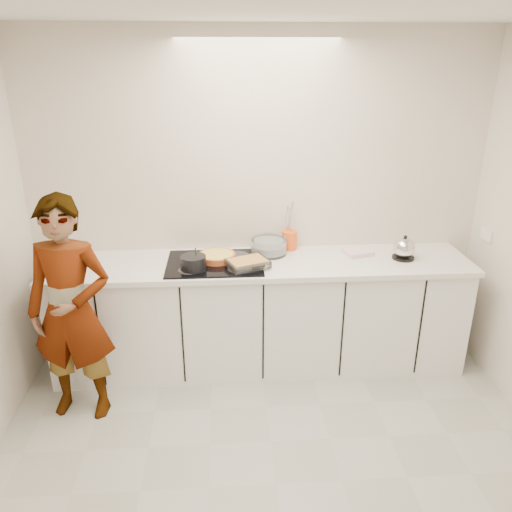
{
  "coord_description": "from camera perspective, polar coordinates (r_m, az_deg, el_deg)",
  "views": [
    {
      "loc": [
        -0.27,
        -2.24,
        2.37
      ],
      "look_at": [
        -0.05,
        1.05,
        1.05
      ],
      "focal_mm": 35.0,
      "sensor_mm": 36.0,
      "label": 1
    }
  ],
  "objects": [
    {
      "name": "floor",
      "position": [
        3.27,
        2.29,
        -24.61
      ],
      "size": [
        3.6,
        3.2,
        0.0
      ],
      "primitive_type": "cube",
      "color": "#B2B2A9",
      "rests_on": "ground"
    },
    {
      "name": "wall_back",
      "position": [
        4.0,
        0.2,
        6.27
      ],
      "size": [
        3.6,
        0.0,
        2.6
      ],
      "primitive_type": "cube",
      "color": "silver",
      "rests_on": "ground"
    },
    {
      "name": "base_cabinets",
      "position": [
        4.03,
        0.5,
        -6.92
      ],
      "size": [
        3.2,
        0.58,
        0.87
      ],
      "primitive_type": "cube",
      "color": "white",
      "rests_on": "floor"
    },
    {
      "name": "countertop",
      "position": [
        3.83,
        0.52,
        -0.94
      ],
      "size": [
        3.24,
        0.64,
        0.04
      ],
      "primitive_type": "cube",
      "color": "white",
      "rests_on": "base_cabinets"
    },
    {
      "name": "hob",
      "position": [
        3.79,
        -4.74,
        -0.8
      ],
      "size": [
        0.72,
        0.54,
        0.01
      ],
      "primitive_type": "cube",
      "color": "black",
      "rests_on": "countertop"
    },
    {
      "name": "tart_dish",
      "position": [
        3.83,
        -4.49,
        -0.02
      ],
      "size": [
        0.33,
        0.33,
        0.05
      ],
      "color": "#B55024",
      "rests_on": "hob"
    },
    {
      "name": "saucepan",
      "position": [
        3.66,
        -7.16,
        -0.77
      ],
      "size": [
        0.23,
        0.23,
        0.18
      ],
      "color": "black",
      "rests_on": "hob"
    },
    {
      "name": "baking_dish",
      "position": [
        3.68,
        -0.96,
        -0.8
      ],
      "size": [
        0.35,
        0.31,
        0.06
      ],
      "color": "silver",
      "rests_on": "hob"
    },
    {
      "name": "mixing_bowl",
      "position": [
        3.95,
        1.47,
        1.05
      ],
      "size": [
        0.34,
        0.34,
        0.13
      ],
      "color": "silver",
      "rests_on": "countertop"
    },
    {
      "name": "tea_towel",
      "position": [
        4.04,
        11.62,
        0.39
      ],
      "size": [
        0.24,
        0.2,
        0.03
      ],
      "primitive_type": "cube",
      "rotation": [
        0.0,
        0.0,
        0.27
      ],
      "color": "white",
      "rests_on": "countertop"
    },
    {
      "name": "kettle",
      "position": [
        4.02,
        16.56,
        0.79
      ],
      "size": [
        0.19,
        0.19,
        0.19
      ],
      "color": "black",
      "rests_on": "countertop"
    },
    {
      "name": "utensil_crock",
      "position": [
        4.06,
        3.83,
        1.82
      ],
      "size": [
        0.15,
        0.15,
        0.15
      ],
      "primitive_type": "cylinder",
      "rotation": [
        0.0,
        0.0,
        -0.23
      ],
      "color": "#FC5817",
      "rests_on": "countertop"
    },
    {
      "name": "cook",
      "position": [
        3.56,
        -20.38,
        -5.94
      ],
      "size": [
        0.62,
        0.45,
        1.59
      ],
      "primitive_type": "imported",
      "rotation": [
        0.0,
        0.0,
        -0.13
      ],
      "color": "white",
      "rests_on": "floor"
    }
  ]
}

